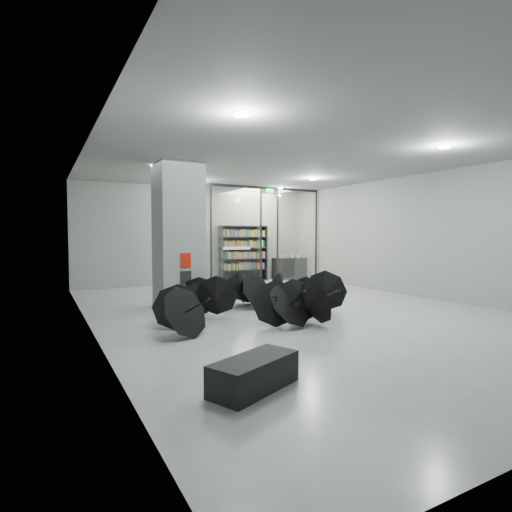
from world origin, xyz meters
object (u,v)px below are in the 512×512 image
umbrella_cluster (254,304)px  shop_counter (290,268)px  bench (254,373)px  column (178,236)px  bookshelf (243,253)px

umbrella_cluster → shop_counter: bearing=50.9°
bench → column: bearing=57.4°
umbrella_cluster → bench: bearing=-118.3°
umbrella_cluster → bookshelf: bearing=65.3°
column → bookshelf: 6.54m
umbrella_cluster → column: bearing=118.2°
bookshelf → bench: bearing=-115.9°
bench → bookshelf: bearing=40.3°
shop_counter → umbrella_cluster: bearing=-133.5°
bookshelf → umbrella_cluster: bookshelf is taller
column → bench: (-1.00, -6.35, -1.79)m
bookshelf → shop_counter: bearing=-4.6°
bench → shop_counter: size_ratio=0.80×
column → umbrella_cluster: column is taller
column → bench: bearing=-99.0°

